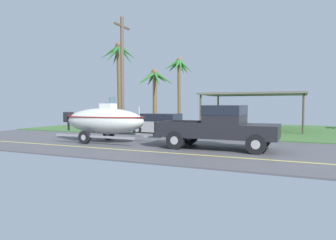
{
  "coord_description": "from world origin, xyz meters",
  "views": [
    {
      "loc": [
        2.64,
        -13.03,
        1.96
      ],
      "look_at": [
        -3.23,
        0.21,
        1.23
      ],
      "focal_mm": 32.47,
      "sensor_mm": 36.0,
      "label": 1
    }
  ],
  "objects_px": {
    "boat_on_trailer": "(104,121)",
    "palm_tree_far_left": "(119,66)",
    "utility_pole": "(122,74)",
    "palm_tree_near_right": "(155,84)",
    "parked_sedan_near": "(163,124)",
    "pickup_truck_towing": "(225,125)",
    "palm_tree_mid": "(179,73)",
    "carport_awning": "(254,95)"
  },
  "relations": [
    {
      "from": "utility_pole",
      "to": "parked_sedan_near",
      "type": "bearing_deg",
      "value": 13.91
    },
    {
      "from": "boat_on_trailer",
      "to": "parked_sedan_near",
      "type": "xyz_separation_m",
      "value": [
        1.1,
        4.98,
        -0.45
      ]
    },
    {
      "from": "boat_on_trailer",
      "to": "palm_tree_far_left",
      "type": "distance_m",
      "value": 10.5
    },
    {
      "from": "boat_on_trailer",
      "to": "palm_tree_near_right",
      "type": "distance_m",
      "value": 9.17
    },
    {
      "from": "palm_tree_near_right",
      "to": "utility_pole",
      "type": "relative_size",
      "value": 0.62
    },
    {
      "from": "utility_pole",
      "to": "pickup_truck_towing",
      "type": "bearing_deg",
      "value": -28.29
    },
    {
      "from": "utility_pole",
      "to": "palm_tree_near_right",
      "type": "bearing_deg",
      "value": 86.57
    },
    {
      "from": "boat_on_trailer",
      "to": "parked_sedan_near",
      "type": "bearing_deg",
      "value": 77.55
    },
    {
      "from": "pickup_truck_towing",
      "to": "palm_tree_far_left",
      "type": "distance_m",
      "value": 14.51
    },
    {
      "from": "palm_tree_mid",
      "to": "utility_pole",
      "type": "height_order",
      "value": "utility_pole"
    },
    {
      "from": "boat_on_trailer",
      "to": "palm_tree_near_right",
      "type": "xyz_separation_m",
      "value": [
        -1.33,
        8.72,
        2.5
      ]
    },
    {
      "from": "carport_awning",
      "to": "utility_pole",
      "type": "xyz_separation_m",
      "value": [
        -7.69,
        -6.75,
        1.32
      ]
    },
    {
      "from": "pickup_truck_towing",
      "to": "boat_on_trailer",
      "type": "bearing_deg",
      "value": -180.0
    },
    {
      "from": "palm_tree_mid",
      "to": "boat_on_trailer",
      "type": "bearing_deg",
      "value": -85.34
    },
    {
      "from": "carport_awning",
      "to": "palm_tree_mid",
      "type": "relative_size",
      "value": 1.18
    },
    {
      "from": "boat_on_trailer",
      "to": "palm_tree_far_left",
      "type": "relative_size",
      "value": 0.81
    },
    {
      "from": "boat_on_trailer",
      "to": "parked_sedan_near",
      "type": "distance_m",
      "value": 5.12
    },
    {
      "from": "pickup_truck_towing",
      "to": "palm_tree_mid",
      "type": "relative_size",
      "value": 0.86
    },
    {
      "from": "parked_sedan_near",
      "to": "palm_tree_far_left",
      "type": "height_order",
      "value": "palm_tree_far_left"
    },
    {
      "from": "pickup_truck_towing",
      "to": "parked_sedan_near",
      "type": "xyz_separation_m",
      "value": [
        -5.31,
        4.98,
        -0.4
      ]
    },
    {
      "from": "palm_tree_near_right",
      "to": "parked_sedan_near",
      "type": "bearing_deg",
      "value": -57.01
    },
    {
      "from": "parked_sedan_near",
      "to": "palm_tree_near_right",
      "type": "relative_size",
      "value": 0.91
    },
    {
      "from": "palm_tree_near_right",
      "to": "palm_tree_far_left",
      "type": "xyz_separation_m",
      "value": [
        -3.25,
        -0.2,
        1.58
      ]
    },
    {
      "from": "boat_on_trailer",
      "to": "palm_tree_mid",
      "type": "height_order",
      "value": "palm_tree_mid"
    },
    {
      "from": "parked_sedan_near",
      "to": "palm_tree_mid",
      "type": "distance_m",
      "value": 9.6
    },
    {
      "from": "palm_tree_near_right",
      "to": "pickup_truck_towing",
      "type": "bearing_deg",
      "value": -48.39
    },
    {
      "from": "palm_tree_mid",
      "to": "palm_tree_far_left",
      "type": "xyz_separation_m",
      "value": [
        -3.5,
        -4.78,
        0.27
      ]
    },
    {
      "from": "carport_awning",
      "to": "palm_tree_near_right",
      "type": "height_order",
      "value": "palm_tree_near_right"
    },
    {
      "from": "parked_sedan_near",
      "to": "utility_pole",
      "type": "xyz_separation_m",
      "value": [
        -2.69,
        -0.67,
        3.39
      ]
    },
    {
      "from": "pickup_truck_towing",
      "to": "palm_tree_near_right",
      "type": "bearing_deg",
      "value": 131.61
    },
    {
      "from": "pickup_truck_towing",
      "to": "palm_tree_near_right",
      "type": "distance_m",
      "value": 11.94
    },
    {
      "from": "boat_on_trailer",
      "to": "palm_tree_near_right",
      "type": "height_order",
      "value": "palm_tree_near_right"
    },
    {
      "from": "parked_sedan_near",
      "to": "palm_tree_near_right",
      "type": "xyz_separation_m",
      "value": [
        -2.43,
        3.74,
        2.95
      ]
    },
    {
      "from": "pickup_truck_towing",
      "to": "palm_tree_far_left",
      "type": "bearing_deg",
      "value": 142.22
    },
    {
      "from": "boat_on_trailer",
      "to": "carport_awning",
      "type": "distance_m",
      "value": 12.73
    },
    {
      "from": "boat_on_trailer",
      "to": "pickup_truck_towing",
      "type": "bearing_deg",
      "value": 0.0
    },
    {
      "from": "palm_tree_mid",
      "to": "parked_sedan_near",
      "type": "bearing_deg",
      "value": -75.31
    },
    {
      "from": "palm_tree_mid",
      "to": "palm_tree_far_left",
      "type": "distance_m",
      "value": 5.93
    },
    {
      "from": "utility_pole",
      "to": "palm_tree_mid",
      "type": "bearing_deg",
      "value": 86.74
    },
    {
      "from": "boat_on_trailer",
      "to": "palm_tree_far_left",
      "type": "height_order",
      "value": "palm_tree_far_left"
    },
    {
      "from": "parked_sedan_near",
      "to": "palm_tree_mid",
      "type": "height_order",
      "value": "palm_tree_mid"
    },
    {
      "from": "utility_pole",
      "to": "palm_tree_far_left",
      "type": "bearing_deg",
      "value": 125.31
    }
  ]
}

